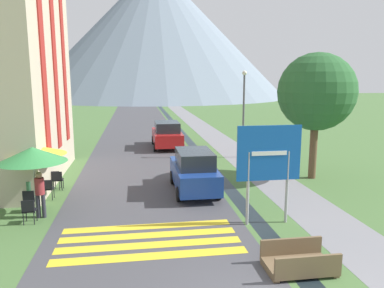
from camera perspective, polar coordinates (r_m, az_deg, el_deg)
The scene contains 22 objects.
ground_plane at distance 27.14m, azimuth -2.53°, elevation -0.17°, with size 160.00×160.00×0.00m, color #476B38.
road at distance 36.88m, azimuth -8.06°, elevation 2.49°, with size 6.40×60.00×0.01m.
footpath at distance 37.43m, azimuth 1.32°, elevation 2.70°, with size 2.20×60.00×0.01m.
drainage_channel at distance 37.09m, azimuth -2.33°, elevation 2.63°, with size 0.60×60.00×0.00m.
crosswalk_marking at distance 11.76m, azimuth -6.51°, elevation -14.33°, with size 5.44×2.54×0.01m.
mountain_distant at distance 94.05m, azimuth -5.46°, elevation 16.62°, with size 61.54×61.54×30.99m.
road_sign at distance 12.51m, azimuth 11.62°, elevation -2.42°, with size 2.16×0.11×3.34m.
footbridge at distance 10.34m, azimuth 15.98°, elevation -16.94°, with size 1.70×1.10×0.65m.
parked_car_near at distance 16.03m, azimuth 0.31°, elevation -4.13°, with size 1.78×4.08×1.82m.
parked_car_far at distance 26.15m, azimuth -3.84°, elevation 1.45°, with size 1.99×4.40×1.82m.
cafe_chair_middle at distance 16.12m, azimuth -21.12°, elevation -6.22°, with size 0.40×0.40×0.85m.
cafe_chair_near_left at distance 14.90m, azimuth -23.52°, elevation -7.70°, with size 0.40×0.40×0.85m.
cafe_chair_far_right at distance 17.44m, azimuth -20.11°, elevation -4.93°, with size 0.40×0.40×0.85m.
cafe_chair_far_left at distance 17.32m, azimuth -19.76°, elevation -5.02°, with size 0.40×0.40×0.85m.
cafe_chair_nearest at distance 13.81m, azimuth -23.61°, elevation -9.11°, with size 0.40×0.40×0.85m.
cafe_umbrella_front_green at distance 13.99m, azimuth -23.15°, elevation -1.49°, with size 2.32×2.32×2.51m.
cafe_umbrella_middle_yellow at distance 16.04m, azimuth -22.97°, elevation -0.86°, with size 2.49×2.49×2.21m.
person_standing_terrace at distance 14.12m, azimuth -22.16°, elevation -6.70°, with size 0.32×0.32×1.65m.
person_seated_near at distance 15.61m, azimuth -23.48°, elevation -6.32°, with size 0.32×0.32×1.20m.
person_seated_far at distance 16.96m, azimuth -22.39°, elevation -4.84°, with size 0.32×0.32×1.27m.
streetlamp at distance 22.84m, azimuth 7.88°, elevation 5.65°, with size 0.28×0.28×5.25m.
tree_by_path at distance 18.70m, azimuth 18.45°, elevation 7.50°, with size 3.66×3.66×6.02m.
Camera 1 is at (-2.81, -6.55, 4.87)m, focal length 35.00 mm.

